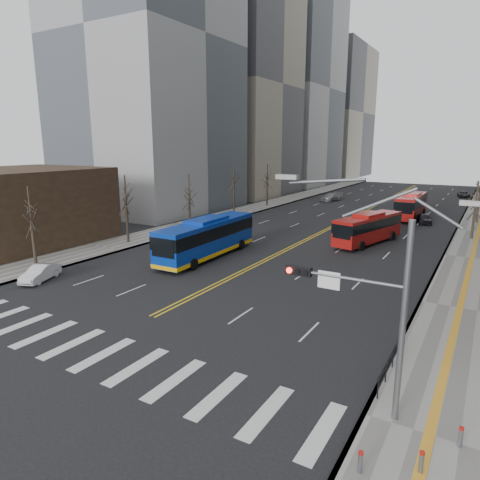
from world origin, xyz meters
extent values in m
plane|color=black|center=(0.00, 0.00, 0.00)|extent=(220.00, 220.00, 0.00)
cube|color=slate|center=(-16.50, 45.00, 0.07)|extent=(5.00, 130.00, 0.15)
cube|color=silver|center=(-5.91, 0.00, 0.01)|extent=(0.70, 4.00, 0.01)
cube|color=silver|center=(-3.55, 0.00, 0.01)|extent=(0.70, 4.00, 0.01)
cube|color=silver|center=(-1.18, 0.00, 0.01)|extent=(0.70, 4.00, 0.01)
cube|color=silver|center=(1.18, 0.00, 0.01)|extent=(0.70, 4.00, 0.01)
cube|color=silver|center=(3.55, 0.00, 0.01)|extent=(0.70, 4.00, 0.01)
cube|color=silver|center=(5.91, 0.00, 0.01)|extent=(0.70, 4.00, 0.01)
cube|color=silver|center=(8.27, 0.00, 0.01)|extent=(0.70, 4.00, 0.01)
cube|color=silver|center=(10.64, 0.00, 0.01)|extent=(0.70, 4.00, 0.01)
cube|color=silver|center=(13.00, 0.00, 0.01)|extent=(0.70, 4.00, 0.01)
cube|color=gold|center=(-0.20, 55.00, 0.01)|extent=(0.15, 100.00, 0.01)
cube|color=gold|center=(0.20, 55.00, 0.01)|extent=(0.15, 100.00, 0.01)
cube|color=#9C9B9E|center=(-31.00, 40.00, 26.00)|extent=(22.00, 24.00, 52.00)
cube|color=gray|center=(-31.00, 66.00, 22.00)|extent=(22.00, 22.00, 44.00)
cube|color=#9C9B9E|center=(-30.00, 93.00, 24.00)|extent=(20.00, 26.00, 48.00)
cube|color=gray|center=(-29.00, 125.00, 20.00)|extent=(18.00, 30.00, 40.00)
cube|color=#312118|center=(-26.00, 12.00, 4.00)|extent=(14.00, 18.00, 8.00)
cylinder|color=slate|center=(15.20, 2.00, 4.00)|extent=(0.24, 0.24, 8.00)
cylinder|color=slate|center=(12.95, 2.00, 5.50)|extent=(4.50, 0.12, 0.12)
cube|color=black|center=(11.00, 2.00, 5.50)|extent=(1.10, 0.28, 0.38)
cylinder|color=#FF190C|center=(10.65, 1.84, 5.50)|extent=(0.24, 0.08, 0.24)
cylinder|color=black|center=(11.00, 1.84, 5.50)|extent=(0.24, 0.08, 0.24)
cylinder|color=black|center=(11.35, 1.84, 5.50)|extent=(0.24, 0.08, 0.24)
cube|color=white|center=(12.30, 2.00, 5.30)|extent=(0.90, 0.06, 0.70)
cube|color=#999993|center=(10.40, 2.00, 9.30)|extent=(0.90, 0.35, 0.18)
cube|color=black|center=(14.30, 6.00, 1.15)|extent=(0.04, 6.00, 0.04)
cylinder|color=black|center=(14.30, 3.00, 0.65)|extent=(0.06, 0.06, 1.00)
cylinder|color=black|center=(14.30, 4.50, 0.65)|extent=(0.06, 0.06, 1.00)
cylinder|color=black|center=(14.30, 6.00, 0.65)|extent=(0.06, 0.06, 1.00)
cylinder|color=black|center=(14.30, 7.50, 0.65)|extent=(0.06, 0.06, 1.00)
cylinder|color=black|center=(14.30, 9.00, 0.65)|extent=(0.06, 0.06, 1.00)
cylinder|color=slate|center=(14.80, -1.50, 0.50)|extent=(0.16, 0.16, 0.70)
cylinder|color=#B2140F|center=(14.80, -1.50, 0.88)|extent=(0.17, 0.17, 0.10)
cylinder|color=slate|center=(16.50, -0.50, 0.50)|extent=(0.16, 0.16, 0.70)
cylinder|color=#B2140F|center=(16.50, -0.50, 0.88)|extent=(0.17, 0.17, 0.10)
cylinder|color=slate|center=(17.50, 1.50, 0.50)|extent=(0.16, 0.16, 0.70)
cylinder|color=#B2140F|center=(17.50, 1.50, 0.88)|extent=(0.17, 0.17, 0.10)
cylinder|color=#2E261C|center=(-16.00, 8.00, 1.88)|extent=(0.28, 0.28, 3.75)
cylinder|color=#2E261C|center=(-16.00, 19.00, 1.95)|extent=(0.28, 0.28, 3.90)
cylinder|color=#2E261C|center=(-16.00, 30.00, 1.80)|extent=(0.28, 0.28, 3.60)
cylinder|color=#2E261C|center=(-16.00, 41.00, 2.00)|extent=(0.28, 0.28, 4.00)
cylinder|color=#2E261C|center=(-16.00, 52.00, 1.90)|extent=(0.28, 0.28, 3.80)
cylinder|color=#2E261C|center=(16.00, 40.00, 1.75)|extent=(0.28, 0.28, 3.50)
cylinder|color=#2E261C|center=(16.00, 52.00, 1.88)|extent=(0.28, 0.28, 3.75)
cube|color=#0B33A7|center=(-5.31, 18.68, 1.91)|extent=(2.99, 13.07, 3.12)
cube|color=black|center=(-5.31, 18.68, 2.50)|extent=(3.05, 13.09, 1.11)
cube|color=#0B33A7|center=(-5.31, 18.68, 3.57)|extent=(2.27, 4.60, 0.40)
cube|color=yellow|center=(-5.31, 18.68, 0.55)|extent=(3.05, 13.09, 0.35)
cylinder|color=black|center=(-6.58, 14.49, 0.50)|extent=(0.32, 1.01, 1.00)
cylinder|color=black|center=(-3.87, 14.55, 0.50)|extent=(0.32, 1.01, 1.00)
cylinder|color=black|center=(-6.76, 22.82, 0.50)|extent=(0.32, 1.01, 1.00)
cylinder|color=black|center=(-4.04, 22.88, 0.50)|extent=(0.32, 1.01, 1.00)
cube|color=#A61411|center=(6.37, 32.16, 1.70)|extent=(4.95, 10.77, 2.71)
cube|color=black|center=(6.37, 32.16, 2.24)|extent=(5.01, 10.80, 0.98)
cube|color=#A61411|center=(6.37, 32.16, 3.16)|extent=(2.77, 4.04, 0.40)
cylinder|color=black|center=(4.37, 29.20, 0.50)|extent=(0.54, 1.04, 1.00)
cylinder|color=black|center=(6.68, 28.60, 0.50)|extent=(0.54, 1.04, 1.00)
cylinder|color=black|center=(6.06, 35.71, 0.50)|extent=(0.54, 1.04, 1.00)
cylinder|color=black|center=(8.37, 35.11, 0.50)|extent=(0.54, 1.04, 1.00)
cube|color=#A61411|center=(7.52, 51.74, 1.85)|extent=(2.67, 11.56, 3.01)
cube|color=black|center=(7.52, 51.74, 2.43)|extent=(2.73, 11.58, 1.08)
cube|color=#A61411|center=(7.52, 51.74, 3.46)|extent=(2.11, 4.05, 0.40)
cylinder|color=black|center=(6.23, 48.04, 0.50)|extent=(0.30, 1.00, 1.00)
cylinder|color=black|center=(8.85, 48.05, 0.50)|extent=(0.30, 1.00, 1.00)
cylinder|color=black|center=(6.20, 55.43, 0.50)|extent=(0.30, 1.00, 1.00)
cylinder|color=black|center=(8.82, 55.44, 0.50)|extent=(0.30, 1.00, 1.00)
imported|color=silver|center=(-12.50, 6.00, 0.63)|extent=(2.58, 4.04, 1.26)
imported|color=black|center=(9.89, 48.10, 0.68)|extent=(2.58, 4.25, 1.35)
imported|color=gray|center=(-8.60, 64.22, 0.75)|extent=(3.38, 5.53, 1.50)
imported|color=black|center=(12.50, 83.05, 0.59)|extent=(2.72, 4.52, 1.17)
camera|label=1|loc=(17.51, -13.71, 10.60)|focal=32.00mm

